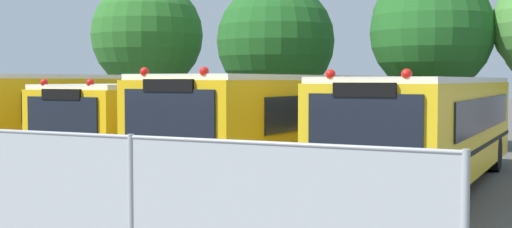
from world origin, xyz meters
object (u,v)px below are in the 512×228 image
school_bus_1 (174,121)px  tree_1 (274,42)px  tree_2 (427,29)px  school_bus_2 (291,120)px  tree_0 (149,37)px  school_bus_3 (429,126)px  school_bus_0 (70,114)px

school_bus_1 → tree_1: bearing=-81.8°
tree_1 → tree_2: 6.70m
school_bus_1 → school_bus_2: (3.63, 0.01, 0.11)m
tree_1 → tree_2: bearing=-9.4°
school_bus_1 → tree_1: size_ratio=1.41×
tree_2 → tree_0: bearing=175.7°
tree_1 → tree_2: (6.60, -1.10, 0.25)m
school_bus_1 → tree_2: tree_2 is taller
school_bus_1 → school_bus_3: (7.25, -0.14, 0.08)m
school_bus_3 → tree_0: 17.98m
tree_1 → tree_0: bearing=-178.9°
school_bus_0 → tree_1: 10.42m
school_bus_1 → school_bus_3: size_ratio=0.89×
school_bus_0 → tree_0: tree_0 is taller
school_bus_0 → school_bus_1: school_bus_0 is taller
school_bus_3 → tree_2: 9.35m
tree_0 → tree_2: tree_0 is taller
school_bus_2 → tree_0: tree_0 is taller
tree_0 → tree_1: (6.26, 0.12, -0.40)m
tree_0 → school_bus_2: bearing=-40.1°
school_bus_2 → tree_2: size_ratio=1.75×
tree_0 → tree_2: (12.86, -0.97, -0.14)m
school_bus_0 → school_bus_2: bearing=-179.5°
school_bus_0 → tree_0: (-3.96, 9.70, 3.01)m
tree_0 → tree_1: tree_0 is taller
school_bus_2 → tree_2: tree_2 is taller
tree_1 → school_bus_1: bearing=-81.9°
school_bus_2 → school_bus_3: bearing=178.8°
school_bus_0 → tree_2: 12.79m
school_bus_0 → tree_0: bearing=-68.9°
school_bus_0 → school_bus_1: size_ratio=1.00×
school_bus_0 → school_bus_3: bearing=179.2°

